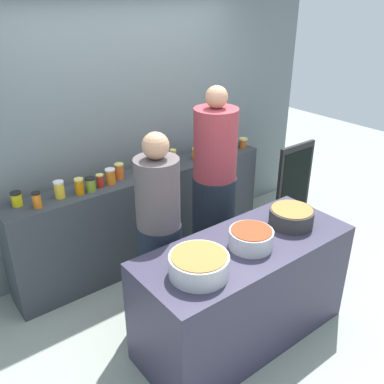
{
  "coord_description": "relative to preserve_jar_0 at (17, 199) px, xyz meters",
  "views": [
    {
      "loc": [
        -1.92,
        -2.13,
        2.57
      ],
      "look_at": [
        0.0,
        0.35,
        1.05
      ],
      "focal_mm": 39.66,
      "sensor_mm": 36.0,
      "label": 1
    }
  ],
  "objects": [
    {
      "name": "preserve_jar_12",
      "position": [
        1.88,
        -0.09,
        -0.01
      ],
      "size": [
        0.07,
        0.07,
        0.1
      ],
      "color": "#833811",
      "rests_on": "display_shelf"
    },
    {
      "name": "preserve_jar_0",
      "position": [
        0.0,
        0.0,
        0.0
      ],
      "size": [
        0.09,
        0.09,
        0.12
      ],
      "color": "gold",
      "rests_on": "display_shelf"
    },
    {
      "name": "cooking_pot_left",
      "position": [
        0.67,
        -1.53,
        -0.08
      ],
      "size": [
        0.4,
        0.4,
        0.15
      ],
      "color": "#B7B7BC",
      "rests_on": "prep_table"
    },
    {
      "name": "preserve_jar_10",
      "position": [
        1.54,
        -0.03,
        0.01
      ],
      "size": [
        0.07,
        0.07,
        0.15
      ],
      "color": "gold",
      "rests_on": "display_shelf"
    },
    {
      "name": "chalkboard_sign",
      "position": [
        2.84,
        -0.55,
        -0.5
      ],
      "size": [
        0.53,
        0.05,
        1.03
      ],
      "color": "black",
      "rests_on": "ground"
    },
    {
      "name": "preserve_jar_11",
      "position": [
        1.78,
        -0.09,
        0.0
      ],
      "size": [
        0.08,
        0.08,
        0.12
      ],
      "color": "orange",
      "rests_on": "display_shelf"
    },
    {
      "name": "cooking_pot_center",
      "position": [
        1.17,
        -1.5,
        -0.08
      ],
      "size": [
        0.32,
        0.32,
        0.14
      ],
      "color": "#B7B7BC",
      "rests_on": "prep_table"
    },
    {
      "name": "preserve_jar_3",
      "position": [
        0.49,
        -0.11,
        0.01
      ],
      "size": [
        0.08,
        0.08,
        0.14
      ],
      "color": "#CD7309",
      "rests_on": "display_shelf"
    },
    {
      "name": "preserve_jar_2",
      "position": [
        0.33,
        -0.07,
        0.01
      ],
      "size": [
        0.09,
        0.09,
        0.15
      ],
      "color": "yellow",
      "rests_on": "display_shelf"
    },
    {
      "name": "cooking_pot_right",
      "position": [
        1.64,
        -1.47,
        -0.08
      ],
      "size": [
        0.35,
        0.35,
        0.14
      ],
      "color": "#2D2D2D",
      "rests_on": "prep_table"
    },
    {
      "name": "ground",
      "position": [
        1.17,
        -1.16,
        -1.02
      ],
      "size": [
        12.0,
        12.0,
        0.0
      ],
      "primitive_type": "plane",
      "color": "gray"
    },
    {
      "name": "preserve_jar_1",
      "position": [
        0.12,
        -0.13,
        0.01
      ],
      "size": [
        0.07,
        0.07,
        0.13
      ],
      "color": "orange",
      "rests_on": "display_shelf"
    },
    {
      "name": "preserve_jar_7",
      "position": [
        0.93,
        -0.03,
        0.01
      ],
      "size": [
        0.09,
        0.09,
        0.14
      ],
      "color": "orange",
      "rests_on": "display_shelf"
    },
    {
      "name": "display_shelf",
      "position": [
        1.17,
        -0.06,
        -0.54
      ],
      "size": [
        2.7,
        0.36,
        0.96
      ],
      "primitive_type": "cube",
      "color": "#33393D",
      "rests_on": "ground"
    },
    {
      "name": "cook_with_tongs",
      "position": [
        0.79,
        -0.87,
        -0.28
      ],
      "size": [
        0.36,
        0.36,
        1.65
      ],
      "color": "black",
      "rests_on": "ground"
    },
    {
      "name": "preserve_jar_6",
      "position": [
        0.81,
        -0.08,
        0.01
      ],
      "size": [
        0.09,
        0.09,
        0.14
      ],
      "color": "orange",
      "rests_on": "display_shelf"
    },
    {
      "name": "preserve_jar_8",
      "position": [
        1.18,
        -0.03,
        0.01
      ],
      "size": [
        0.09,
        0.09,
        0.14
      ],
      "color": "brown",
      "rests_on": "display_shelf"
    },
    {
      "name": "cook_in_cap",
      "position": [
        1.54,
        -0.66,
        -0.19
      ],
      "size": [
        0.4,
        0.4,
        1.85
      ],
      "color": "#1A222C",
      "rests_on": "ground"
    },
    {
      "name": "preserve_jar_13",
      "position": [
        2.32,
        -0.08,
        0.0
      ],
      "size": [
        0.09,
        0.09,
        0.12
      ],
      "color": "red",
      "rests_on": "display_shelf"
    },
    {
      "name": "prep_table",
      "position": [
        1.17,
        -1.46,
        -0.59
      ],
      "size": [
        1.7,
        0.7,
        0.87
      ],
      "primitive_type": "cube",
      "color": "#2F2C40",
      "rests_on": "ground"
    },
    {
      "name": "preserve_jar_5",
      "position": [
        0.7,
        -0.09,
        -0.0
      ],
      "size": [
        0.07,
        0.07,
        0.12
      ],
      "color": "#AA2616",
      "rests_on": "display_shelf"
    },
    {
      "name": "storefront_wall",
      "position": [
        1.17,
        0.29,
        0.48
      ],
      "size": [
        4.8,
        0.12,
        3.0
      ],
      "primitive_type": "cube",
      "color": "slate",
      "rests_on": "ground"
    },
    {
      "name": "preserve_jar_14",
      "position": [
        2.42,
        -0.13,
        -0.0
      ],
      "size": [
        0.09,
        0.09,
        0.11
      ],
      "color": "brown",
      "rests_on": "display_shelf"
    },
    {
      "name": "preserve_jar_9",
      "position": [
        1.44,
        -0.13,
        0.01
      ],
      "size": [
        0.09,
        0.09,
        0.14
      ],
      "color": "#472D5D",
      "rests_on": "display_shelf"
    },
    {
      "name": "preserve_jar_4",
      "position": [
        0.6,
        -0.11,
        0.0
      ],
      "size": [
        0.09,
        0.09,
        0.13
      ],
      "color": "olive",
      "rests_on": "display_shelf"
    }
  ]
}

